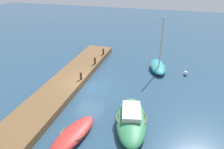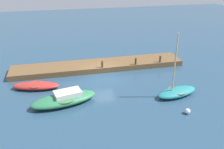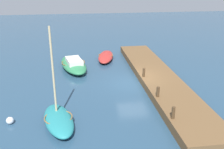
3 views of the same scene
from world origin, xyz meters
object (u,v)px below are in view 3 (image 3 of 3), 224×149
Objects in this scene: mooring_post_west at (173,113)px; marker_buoy at (10,121)px; rowboat_red at (106,57)px; mooring_post_mid_east at (144,72)px; rowboat_teal at (59,119)px; motorboat_green at (74,64)px; mooring_post_mid_west at (158,92)px.

marker_buoy is at bearing 79.74° from mooring_post_west.
marker_buoy is (-11.71, 7.11, -0.10)m from rowboat_red.
marker_buoy is at bearing 117.55° from mooring_post_mid_east.
mooring_post_west is 1.68× the size of marker_buoy.
rowboat_teal is 13.09× the size of marker_buoy.
rowboat_red is 12.95m from rowboat_teal.
motorboat_green is 10.01m from marker_buoy.
rowboat_red is 6.15× the size of mooring_post_west.
mooring_post_mid_west is at bearing -157.21° from motorboat_green.
motorboat_green is 8.10× the size of mooring_post_mid_west.
rowboat_red is at bearing 12.40° from mooring_post_mid_west.
rowboat_teal is at bearing 129.78° from mooring_post_mid_east.
mooring_post_mid_west is (-10.54, -2.32, 0.64)m from rowboat_red.
marker_buoy is (-1.17, 9.43, -0.74)m from mooring_post_mid_west.
rowboat_teal is 9.84m from motorboat_green.
rowboat_teal is (-12.24, 4.23, 0.07)m from rowboat_red.
rowboat_teal is at bearing 162.66° from motorboat_green.
rowboat_red reaches higher than marker_buoy.
motorboat_green is 12.36m from mooring_post_west.
mooring_post_west is at bearing -158.21° from rowboat_red.
motorboat_green is 7.87× the size of mooring_post_west.
marker_buoy is (-9.27, 3.77, -0.25)m from motorboat_green.
mooring_post_west is 1.03× the size of mooring_post_mid_west.
rowboat_red is at bearing -31.28° from marker_buoy.
mooring_post_mid_east is 10.66m from marker_buoy.
mooring_post_west reaches higher than mooring_post_mid_west.
rowboat_red is 6.33× the size of mooring_post_mid_west.
motorboat_green reaches higher than marker_buoy.
motorboat_green reaches higher than rowboat_red.
motorboat_green is 9.89m from mooring_post_mid_west.
mooring_post_mid_east is at bearing -139.68° from motorboat_green.
marker_buoy is at bearing 160.71° from rowboat_red.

